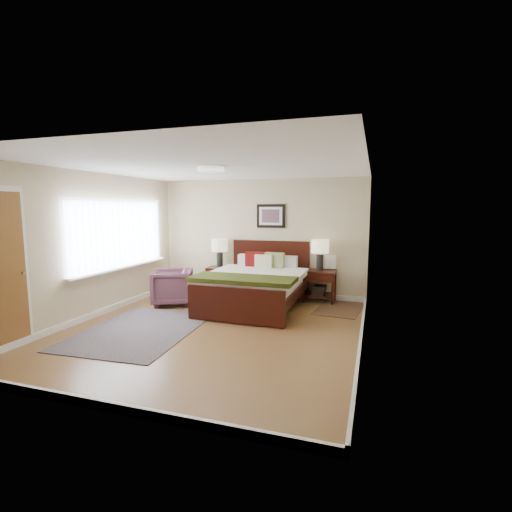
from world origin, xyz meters
name	(u,v)px	position (x,y,z in m)	size (l,w,h in m)	color
floor	(213,329)	(0.00, 0.00, 0.00)	(5.00, 5.00, 0.00)	brown
back_wall	(260,238)	(0.00, 2.50, 1.25)	(4.50, 0.04, 2.50)	#BFAB8B
front_wall	(94,280)	(0.00, -2.50, 1.25)	(4.50, 0.04, 2.50)	#BFAB8B
left_wall	(92,245)	(-2.25, 0.00, 1.25)	(0.04, 5.00, 2.50)	#BFAB8B
right_wall	(365,256)	(2.25, 0.00, 1.25)	(0.04, 5.00, 2.50)	#BFAB8B
ceiling	(211,166)	(0.00, 0.00, 2.50)	(4.50, 5.00, 0.02)	white
window	(121,235)	(-2.20, 0.70, 1.38)	(0.11, 2.72, 1.32)	silver
ceil_fixture	(211,169)	(0.00, 0.00, 2.47)	(0.44, 0.44, 0.08)	white
bed	(256,280)	(0.24, 1.42, 0.54)	(1.80, 2.18, 1.18)	#330E07
wall_art	(271,216)	(0.24, 2.47, 1.72)	(0.62, 0.05, 0.50)	black
nightstand_left	(220,273)	(-0.86, 2.25, 0.48)	(0.50, 0.45, 0.60)	#330E07
nightstand_right	(319,283)	(1.32, 2.26, 0.39)	(0.64, 0.48, 0.64)	#330E07
lamp_left	(220,248)	(-0.86, 2.27, 1.03)	(0.35, 0.35, 0.61)	black
lamp_right	(320,249)	(1.32, 2.27, 1.07)	(0.35, 0.35, 0.61)	black
armchair	(172,287)	(-1.40, 1.15, 0.35)	(0.74, 0.76, 0.69)	#5A3140
rug_persian	(140,330)	(-1.05, -0.41, 0.01)	(1.62, 2.29, 0.01)	#0D1D43
rug_navy	(339,309)	(1.78, 1.80, 0.01)	(0.78, 1.17, 0.01)	black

